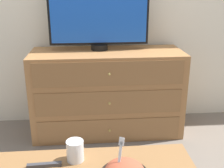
% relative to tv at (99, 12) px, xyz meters
% --- Properties ---
extents(ground_plane, '(12.00, 12.00, 0.00)m').
position_rel_tv_xyz_m(ground_plane, '(0.04, 0.20, -1.10)').
color(ground_plane, '#70665B').
extents(dresser, '(1.34, 0.51, 0.77)m').
position_rel_tv_xyz_m(dresser, '(0.06, -0.08, -0.72)').
color(dresser, '#9E6B3D').
rests_on(dresser, ground_plane).
extents(tv, '(0.87, 0.15, 0.64)m').
position_rel_tv_xyz_m(tv, '(0.00, 0.00, 0.00)').
color(tv, black).
rests_on(tv, dresser).
extents(drink_cup, '(0.09, 0.09, 0.11)m').
position_rel_tv_xyz_m(drink_cup, '(-0.18, -1.28, -0.55)').
color(drink_cup, beige).
rests_on(drink_cup, coffee_table).
extents(remote_control, '(0.16, 0.03, 0.02)m').
position_rel_tv_xyz_m(remote_control, '(-0.32, -1.32, -0.59)').
color(remote_control, '#38383D').
rests_on(remote_control, coffee_table).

